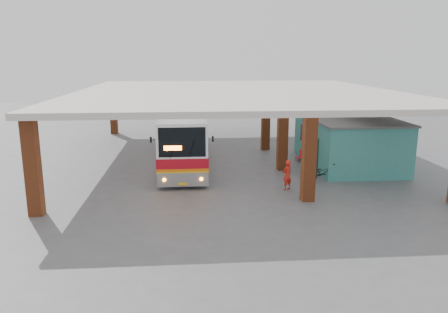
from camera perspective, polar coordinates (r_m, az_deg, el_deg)
ground at (r=24.10m, az=2.00°, el=-3.63°), size 90.00×90.00×0.00m
brick_columns at (r=28.63m, az=3.74°, el=3.48°), size 20.10×21.60×4.35m
canopy_roof at (r=29.70m, az=1.60°, el=8.37°), size 21.00×23.00×0.30m
shop_building at (r=29.28m, az=15.84°, el=2.01°), size 5.20×8.20×3.11m
coach_bus at (r=28.81m, az=-5.35°, el=2.89°), size 2.78×12.94×3.76m
motorcycle at (r=25.00m, az=12.75°, el=-2.07°), size 2.11×0.99×1.07m
pedestrian at (r=23.14m, az=8.26°, el=-2.41°), size 0.70×0.65×1.60m
red_chair at (r=29.82m, az=9.97°, el=0.11°), size 0.52×0.52×0.75m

